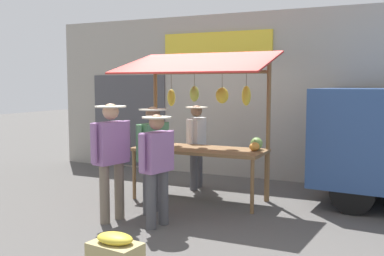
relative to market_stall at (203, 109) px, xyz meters
The scene contains 8 objects.
ground_plane 1.54m from the market_stall, 40.14° to the left, with size 40.00×40.00×0.00m, color #514F4C.
street_backdrop 2.17m from the market_stall, 87.30° to the right, with size 9.00×0.30×3.40m.
market_stall is the anchor object (origin of this frame).
vendor_with_sunhat 1.05m from the market_stall, 58.64° to the right, with size 0.40×0.68×1.56m.
shopper_with_shopping_bag 1.68m from the market_stall, 89.79° to the left, with size 0.40×0.66×1.55m.
shopper_in_striped_shirt 1.22m from the market_stall, 69.25° to the left, with size 0.42×0.68×1.62m.
shopper_in_grey_tee 1.84m from the market_stall, 66.34° to the left, with size 0.44×0.70×1.68m.
produce_crate_near 3.30m from the market_stall, 95.39° to the left, with size 0.59×0.42×0.39m.
Camera 1 is at (-2.98, 6.78, 1.96)m, focal length 41.94 mm.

